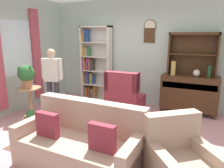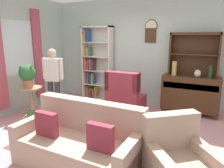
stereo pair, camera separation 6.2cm
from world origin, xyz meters
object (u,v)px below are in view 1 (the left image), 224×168
(bookshelf, at_px, (94,65))
(sideboard_hutch, at_px, (193,48))
(armchair_floral, at_px, (180,165))
(book_stack, at_px, (94,115))
(potted_plant_small, at_px, (31,115))
(sideboard, at_px, (189,93))
(person_reading, at_px, (52,77))
(coffee_table, at_px, (101,121))
(potted_plant_large, at_px, (26,75))
(vase_round, at_px, (197,73))
(wingback_chair, at_px, (124,98))
(couch_floral, at_px, (81,144))
(plant_stand, at_px, (30,99))
(vase_tall, at_px, (173,68))
(bottle_wine, at_px, (209,72))

(bookshelf, height_order, sideboard_hutch, bookshelf)
(armchair_floral, distance_m, book_stack, 1.68)
(potted_plant_small, relative_size, book_stack, 1.29)
(book_stack, bearing_deg, sideboard, 57.02)
(book_stack, bearing_deg, person_reading, 155.20)
(coffee_table, bearing_deg, potted_plant_large, 171.22)
(potted_plant_small, relative_size, person_reading, 0.18)
(person_reading, relative_size, book_stack, 7.35)
(vase_round, relative_size, wingback_chair, 0.16)
(potted_plant_large, bearing_deg, wingback_chair, 28.40)
(couch_floral, height_order, plant_stand, couch_floral)
(plant_stand, bearing_deg, person_reading, 34.47)
(bookshelf, height_order, potted_plant_small, bookshelf)
(bookshelf, bearing_deg, vase_round, -3.07)
(couch_floral, bearing_deg, potted_plant_small, 155.64)
(wingback_chair, bearing_deg, sideboard_hutch, 30.04)
(vase_tall, xyz_separation_m, bottle_wine, (0.78, -0.01, -0.03))
(potted_plant_small, distance_m, person_reading, 0.96)
(sideboard_hutch, relative_size, bottle_wine, 3.85)
(sideboard, bearing_deg, bookshelf, 178.22)
(plant_stand, xyz_separation_m, coffee_table, (2.02, -0.33, -0.07))
(couch_floral, distance_m, potted_plant_large, 2.52)
(armchair_floral, distance_m, plant_stand, 3.63)
(potted_plant_large, bearing_deg, armchair_floral, -15.44)
(potted_plant_large, relative_size, coffee_table, 0.65)
(sideboard, distance_m, coffee_table, 2.45)
(sideboard_hutch, relative_size, coffee_table, 1.38)
(potted_plant_small, height_order, person_reading, person_reading)
(sideboard_hutch, relative_size, vase_tall, 3.28)
(armchair_floral, xyz_separation_m, wingback_chair, (-1.56, 2.04, 0.09))
(coffee_table, bearing_deg, plant_stand, 170.70)
(bookshelf, relative_size, sideboard, 1.62)
(couch_floral, bearing_deg, vase_round, 64.60)
(bookshelf, bearing_deg, coffee_table, -57.78)
(bookshelf, relative_size, vase_tall, 6.26)
(bookshelf, distance_m, person_reading, 1.55)
(vase_round, xyz_separation_m, coffee_table, (-1.43, -2.01, -0.65))
(bookshelf, relative_size, sideboard_hutch, 1.91)
(armchair_floral, relative_size, book_stack, 5.08)
(potted_plant_small, xyz_separation_m, coffee_table, (1.74, -0.04, 0.19))
(wingback_chair, distance_m, potted_plant_large, 2.32)
(bottle_wine, height_order, book_stack, bottle_wine)
(sideboard_hutch, xyz_separation_m, potted_plant_large, (-3.36, -1.87, -0.58))
(plant_stand, bearing_deg, potted_plant_small, -45.78)
(plant_stand, bearing_deg, potted_plant_large, -165.54)
(potted_plant_small, bearing_deg, book_stack, -3.67)
(vase_tall, height_order, person_reading, person_reading)
(bookshelf, xyz_separation_m, sideboard_hutch, (2.66, 0.03, 0.56))
(couch_floral, xyz_separation_m, person_reading, (-1.68, 1.42, 0.59))
(bookshelf, height_order, vase_tall, bookshelf)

